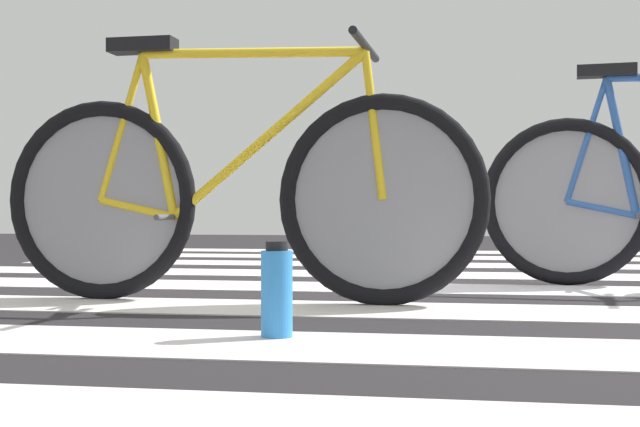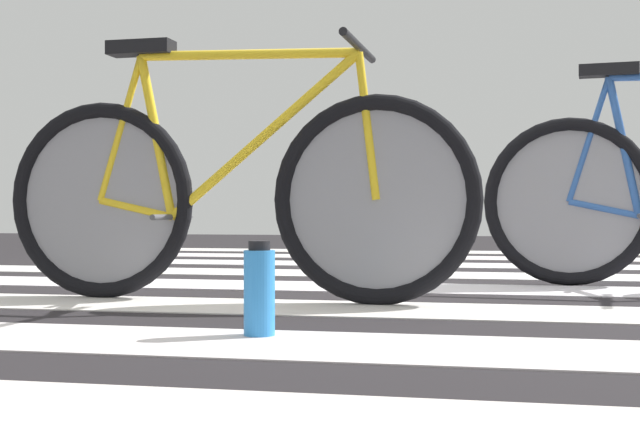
# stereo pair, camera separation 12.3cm
# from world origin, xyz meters

# --- Properties ---
(ground) EXTENTS (18.00, 14.00, 0.02)m
(ground) POSITION_xyz_m (0.00, 0.00, 0.01)
(ground) COLOR black
(crosswalk_markings) EXTENTS (5.45, 5.77, 0.00)m
(crosswalk_markings) POSITION_xyz_m (0.01, 0.25, 0.02)
(crosswalk_markings) COLOR silver
(crosswalk_markings) RESTS_ON ground
(bicycle_1_of_2) EXTENTS (1.74, 0.52, 0.93)m
(bicycle_1_of_2) POSITION_xyz_m (-0.61, -0.74, 0.41)
(bicycle_1_of_2) COLOR black
(bicycle_1_of_2) RESTS_ON ground
(water_bottle) EXTENTS (0.08, 0.08, 0.24)m
(water_bottle) POSITION_xyz_m (-0.29, -1.53, 0.14)
(water_bottle) COLOR #2F85D8
(water_bottle) RESTS_ON ground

